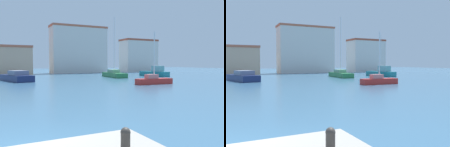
{
  "view_description": "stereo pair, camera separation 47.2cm",
  "coord_description": "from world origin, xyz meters",
  "views": [
    {
      "loc": [
        -0.16,
        -6.68,
        2.63
      ],
      "look_at": [
        16.48,
        26.42,
        0.89
      ],
      "focal_mm": 37.54,
      "sensor_mm": 36.0,
      "label": 1
    },
    {
      "loc": [
        0.26,
        -6.89,
        2.63
      ],
      "look_at": [
        16.48,
        26.42,
        0.89
      ],
      "focal_mm": 37.54,
      "sensor_mm": 36.0,
      "label": 2
    }
  ],
  "objects": [
    {
      "name": "warehouse_block",
      "position": [
        37.09,
        50.36,
        4.62
      ],
      "size": [
        10.25,
        5.4,
        9.23
      ],
      "color": "beige",
      "rests_on": "ground"
    },
    {
      "name": "sailboat_red_outer_mooring",
      "position": [
        17.12,
        16.4,
        0.49
      ],
      "size": [
        4.76,
        1.35,
        6.34
      ],
      "color": "#B22823",
      "rests_on": "water"
    },
    {
      "name": "water",
      "position": [
        15.0,
        20.0,
        0.0
      ],
      "size": [
        160.0,
        160.0,
        0.0
      ],
      "primitive_type": "plane",
      "color": "#38607F",
      "rests_on": "ground"
    },
    {
      "name": "harbor_office",
      "position": [
        18.95,
        50.18,
        5.9
      ],
      "size": [
        14.06,
        5.16,
        11.78
      ],
      "color": "beige",
      "rests_on": "ground"
    },
    {
      "name": "waterfront_apartments",
      "position": [
        2.18,
        50.76,
        3.16
      ],
      "size": [
        10.32,
        10.03,
        6.31
      ],
      "color": "tan",
      "rests_on": "ground"
    },
    {
      "name": "sailboat_teal_center_channel",
      "position": [
        27.12,
        29.42,
        0.73
      ],
      "size": [
        2.76,
        6.51,
        7.89
      ],
      "color": "#1E707A",
      "rests_on": "water"
    },
    {
      "name": "motorboat_navy_inner_mooring",
      "position": [
        2.62,
        28.83,
        0.58
      ],
      "size": [
        4.19,
        7.38,
        1.51
      ],
      "color": "#19234C",
      "rests_on": "water"
    },
    {
      "name": "mooring_bollard",
      "position": [
        2.11,
        -2.75,
        1.14
      ],
      "size": [
        0.2,
        0.2,
        0.48
      ],
      "color": "#38332D",
      "rests_on": "pier_quay"
    },
    {
      "name": "sailboat_green_distant_east",
      "position": [
        19.07,
        30.76,
        0.56
      ],
      "size": [
        2.54,
        7.1,
        10.76
      ],
      "color": "#28703D",
      "rests_on": "water"
    }
  ]
}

